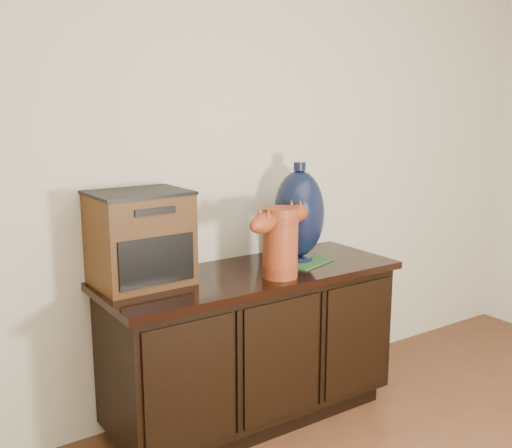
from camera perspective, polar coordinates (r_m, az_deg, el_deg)
sideboard at (r=2.97m, az=-0.44°, el=-11.40°), size 1.46×0.56×0.75m
terracotta_vessel at (r=2.72m, az=2.33°, el=-1.37°), size 0.45×0.24×0.32m
tv_radio at (r=2.66m, az=-10.99°, el=-1.31°), size 0.42×0.34×0.41m
green_mat at (r=3.03m, az=4.05°, el=-3.48°), size 0.33×0.33×0.01m
lamp_base at (r=2.98m, az=4.11°, el=0.95°), size 0.32×0.32×0.49m
spray_can at (r=3.06m, az=1.90°, el=-1.87°), size 0.06×0.06×0.16m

